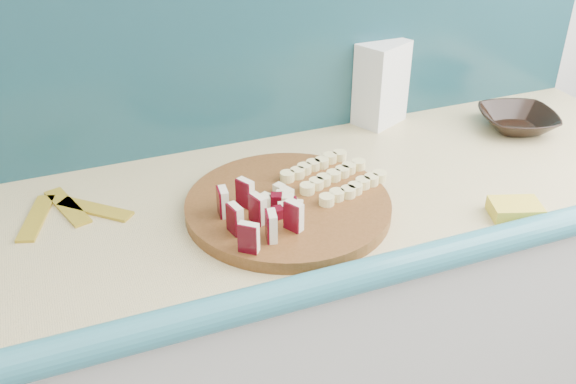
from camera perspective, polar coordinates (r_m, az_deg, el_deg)
The scene contains 10 objects.
kitchen_counter at distance 1.60m, azimuth -5.15°, elevation -15.36°, with size 2.20×0.63×0.91m.
backsplash at distance 1.46m, azimuth -9.89°, elevation 12.49°, with size 2.20×0.02×0.50m, color teal.
cutting_board at distance 1.29m, azimuth 0.00°, elevation -1.25°, with size 0.42×0.42×0.03m, color #4F2C11.
apple_wedges at distance 1.19m, azimuth -3.12°, elevation -2.00°, with size 0.14×0.19×0.06m.
apple_chunks at distance 1.27m, azimuth -0.92°, elevation -0.77°, with size 0.07×0.07×0.02m.
banana_slices at distance 1.36m, azimuth 4.06°, elevation 1.41°, with size 0.21×0.20×0.02m.
brown_bowl at distance 1.73m, azimuth 19.73°, elevation 6.01°, with size 0.19×0.19×0.05m, color black.
flour_bag at distance 1.66m, azimuth 8.27°, elevation 9.56°, with size 0.12×0.09×0.21m, color white.
sponge at distance 1.36m, azimuth 19.54°, elevation -1.47°, with size 0.10×0.07×0.03m, color yellow.
banana_peel at distance 1.37m, azimuth -19.09°, elevation -1.63°, with size 0.23×0.19×0.01m.
Camera 1 is at (-0.18, 0.42, 1.61)m, focal length 40.00 mm.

